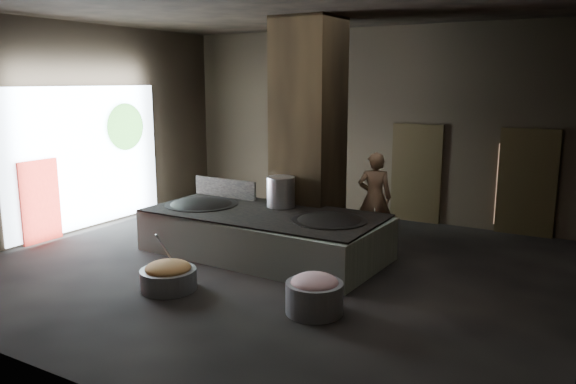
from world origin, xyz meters
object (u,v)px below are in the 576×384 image
Objects in this scene: hearth_platform at (264,234)px; veg_basin at (169,279)px; cook at (375,198)px; wok_left at (202,208)px; stock_pot at (281,192)px; meat_basin at (314,298)px; wok_right at (329,225)px.

veg_basin is at bearing -95.96° from hearth_platform.
hearth_platform is 2.43m from cook.
wok_left is 2.42× the size of stock_pot.
stock_pot reaches higher than meat_basin.
hearth_platform is at bearing 137.08° from meat_basin.
cook is (2.95, 1.89, 0.18)m from wok_left.
cook is 2.25× the size of meat_basin.
hearth_platform is 2.88m from meat_basin.
wok_left is 3.51m from cook.
stock_pot is at bearing 20.97° from cook.
cook is (1.50, 1.84, 0.54)m from hearth_platform.
veg_basin is 2.46m from meat_basin.
cook reaches higher than veg_basin.
stock_pot is at bearing 158.96° from wok_right.
cook reaches higher than wok_left.
meat_basin is at bearing 8.03° from veg_basin.
wok_left is at bearing -158.20° from stock_pot.
meat_basin is at bearing -40.68° from hearth_platform.
wok_left is 2.80m from wok_right.
wok_left is at bearing 116.39° from veg_basin.
wok_left reaches higher than veg_basin.
cook is (1.45, 1.29, -0.20)m from stock_pot.
veg_basin is at bearing 45.37° from cook.
wok_left is 1.73× the size of meat_basin.
wok_left is (-1.45, -0.05, 0.36)m from hearth_platform.
cook reaches higher than hearth_platform.
hearth_platform is 1.40m from wok_right.
hearth_platform is at bearing -95.19° from stock_pot.
wok_right is 2.21m from meat_basin.
hearth_platform is 3.41× the size of wok_right.
cook is 4.60m from veg_basin.
hearth_platform is 5.10× the size of veg_basin.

